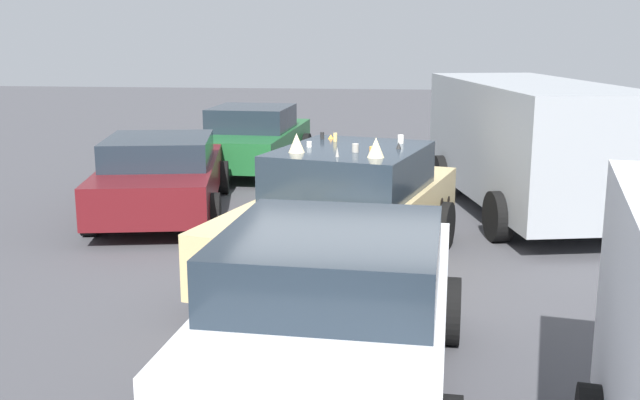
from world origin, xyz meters
name	(u,v)px	position (x,y,z in m)	size (l,w,h in m)	color
ground_plane	(344,271)	(0.00, 0.00, 0.00)	(60.00, 60.00, 0.00)	#47474C
art_car_decorated	(346,212)	(0.05, -0.01, 0.75)	(4.99, 2.94, 1.74)	#D8BC7F
parked_van_near_right	(528,141)	(3.37, -2.69, 1.20)	(5.51, 2.97, 2.14)	#9EA3A8
parked_sedan_row_back_center	(253,138)	(6.76, 2.49, 0.68)	(4.27, 2.15, 1.36)	#1E602D
parked_sedan_behind_left	(335,311)	(-3.30, -0.19, 0.74)	(4.02, 2.20, 1.46)	white
parked_sedan_row_back_far	(162,174)	(2.75, 3.19, 0.65)	(4.72, 2.59, 1.29)	#5B1419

